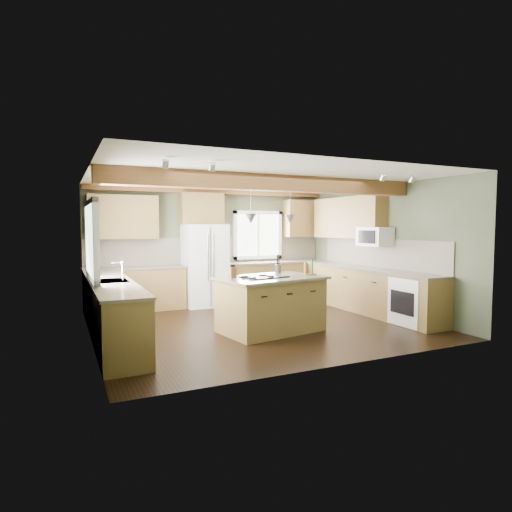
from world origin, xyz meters
name	(u,v)px	position (x,y,z in m)	size (l,w,h in m)	color
floor	(258,324)	(0.00, 0.00, 0.00)	(5.60, 5.60, 0.00)	black
ceiling	(258,178)	(0.00, 0.00, 2.60)	(5.60, 5.60, 0.00)	silver
wall_back	(212,246)	(0.00, 2.50, 1.30)	(5.60, 5.60, 0.00)	#444B35
wall_left	(89,257)	(-2.80, 0.00, 1.30)	(5.00, 5.00, 0.00)	#444B35
wall_right	(381,249)	(2.80, 0.00, 1.30)	(5.00, 5.00, 0.00)	#444B35
ceiling_beam	(272,183)	(0.00, -0.55, 2.47)	(5.55, 0.26, 0.26)	brown
soffit_trim	(213,192)	(0.00, 2.40, 2.54)	(5.55, 0.20, 0.10)	brown
backsplash_back	(212,250)	(0.00, 2.48, 1.21)	(5.58, 0.03, 0.58)	brown
backsplash_right	(379,253)	(2.78, 0.05, 1.21)	(0.03, 3.70, 0.58)	brown
base_cab_back_left	(135,290)	(-1.79, 2.20, 0.44)	(2.02, 0.60, 0.88)	brown
counter_back_left	(135,268)	(-1.79, 2.20, 0.90)	(2.06, 0.64, 0.04)	#453E32
base_cab_back_right	(275,281)	(1.49, 2.20, 0.44)	(2.62, 0.60, 0.88)	brown
counter_back_right	(275,262)	(1.49, 2.20, 0.90)	(2.66, 0.64, 0.04)	#453E32
base_cab_left	(111,311)	(-2.50, 0.05, 0.44)	(0.60, 3.70, 0.88)	brown
counter_left	(111,282)	(-2.50, 0.05, 0.90)	(0.64, 3.74, 0.04)	#453E32
base_cab_right	(367,291)	(2.50, 0.05, 0.44)	(0.60, 3.70, 0.88)	brown
counter_right	(368,268)	(2.50, 0.05, 0.90)	(0.64, 3.74, 0.04)	#453E32
upper_cab_back_left	(123,217)	(-1.99, 2.33, 1.95)	(1.40, 0.35, 0.90)	brown
upper_cab_over_fridge	(202,209)	(-0.30, 2.33, 2.15)	(0.96, 0.35, 0.70)	brown
upper_cab_right	(348,218)	(2.62, 0.90, 1.95)	(0.35, 2.20, 0.90)	brown
upper_cab_back_corner	(302,219)	(2.30, 2.33, 1.95)	(0.90, 0.35, 0.90)	brown
window_left	(90,240)	(-2.78, 0.05, 1.55)	(0.04, 1.60, 1.05)	white
window_back	(258,235)	(1.15, 2.48, 1.55)	(1.10, 0.04, 1.00)	white
sink	(111,282)	(-2.50, 0.05, 0.91)	(0.50, 0.65, 0.03)	#262628
faucet	(123,272)	(-2.32, 0.05, 1.05)	(0.02, 0.02, 0.28)	#B2B2B7
dishwasher	(124,330)	(-2.49, -1.25, 0.43)	(0.60, 0.60, 0.84)	white
oven	(415,301)	(2.49, -1.25, 0.43)	(0.60, 0.72, 0.84)	white
microwave	(375,237)	(2.58, -0.05, 1.55)	(0.40, 0.70, 0.38)	white
pendant_left	(251,219)	(-0.42, -0.62, 1.88)	(0.18, 0.18, 0.16)	#B2B2B7
pendant_right	(290,219)	(0.38, -0.48, 1.88)	(0.18, 0.18, 0.16)	#B2B2B7
refrigerator	(205,265)	(-0.30, 2.12, 0.90)	(0.90, 0.74, 1.80)	white
island	(271,305)	(-0.02, -0.55, 0.44)	(1.61, 0.99, 0.88)	brown
island_top	(271,278)	(-0.02, -0.55, 0.90)	(1.72, 1.09, 0.04)	#453E32
cooktop	(264,277)	(-0.15, -0.57, 0.93)	(0.70, 0.47, 0.02)	black
knife_block	(232,273)	(-0.67, -0.44, 1.01)	(0.11, 0.08, 0.18)	brown
utensil_crock	(278,269)	(0.37, -0.07, 1.00)	(0.11, 0.11, 0.15)	#423B34
bottle_tray	(309,267)	(0.75, -0.51, 1.04)	(0.27, 0.27, 0.25)	brown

